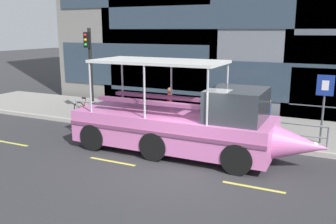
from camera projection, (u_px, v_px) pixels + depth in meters
ground_plane at (182, 168)px, 11.76m from camera, size 120.00×120.00×0.00m
sidewalk at (231, 125)px, 16.67m from camera, size 32.00×4.80×0.18m
curb_edge at (213, 140)px, 14.47m from camera, size 32.00×0.18×0.18m
lane_centreline at (177, 173)px, 11.34m from camera, size 25.80×0.12×0.01m
curb_guardrail at (183, 118)px, 15.23m from camera, size 11.32×0.09×0.87m
traffic_light_pole at (90, 64)px, 17.45m from camera, size 0.24×0.46×4.28m
parking_sign at (324, 97)px, 13.36m from camera, size 0.60×0.12×2.60m
leaned_bicycle at (88, 109)px, 17.79m from camera, size 1.74×0.46×0.96m
duck_tour_boat at (185, 125)px, 12.92m from camera, size 9.04×2.51×3.33m
pedestrian_near_bow at (268, 113)px, 14.64m from camera, size 0.29×0.38×1.52m
pedestrian_mid_left at (218, 104)px, 16.06m from camera, size 0.26×0.46×1.64m
pedestrian_mid_right at (170, 103)px, 16.06m from camera, size 0.31×0.46×1.73m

